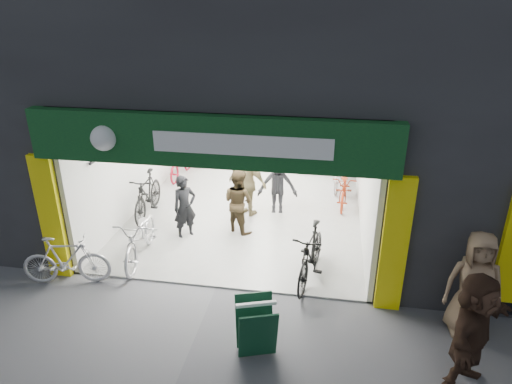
% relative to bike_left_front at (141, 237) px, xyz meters
% --- Properties ---
extents(ground, '(60.00, 60.00, 0.00)m').
position_rel_bike_left_front_xyz_m(ground, '(1.83, -0.79, -0.54)').
color(ground, '#56565B').
rests_on(ground, ground).
extents(building, '(17.00, 10.27, 8.00)m').
position_rel_bike_left_front_xyz_m(building, '(2.74, 4.19, 3.77)').
color(building, '#232326').
rests_on(building, ground).
extents(bike_left_front, '(0.93, 2.12, 1.08)m').
position_rel_bike_left_front_xyz_m(bike_left_front, '(0.00, 0.00, 0.00)').
color(bike_left_front, silver).
rests_on(bike_left_front, ground).
extents(bike_left_midfront, '(0.64, 1.96, 1.16)m').
position_rel_bike_left_front_xyz_m(bike_left_midfront, '(-0.67, 2.04, 0.04)').
color(bike_left_midfront, black).
rests_on(bike_left_midfront, ground).
extents(bike_left_midback, '(0.68, 1.84, 0.96)m').
position_rel_bike_left_front_xyz_m(bike_left_midback, '(-0.67, 4.79, -0.06)').
color(bike_left_midback, maroon).
rests_on(bike_left_midback, ground).
extents(bike_left_back, '(0.63, 1.67, 0.98)m').
position_rel_bike_left_front_xyz_m(bike_left_back, '(-0.31, 6.11, -0.05)').
color(bike_left_back, '#ACABB0').
rests_on(bike_left_back, ground).
extents(bike_right_front, '(0.89, 2.01, 1.17)m').
position_rel_bike_left_front_xyz_m(bike_right_front, '(3.63, -0.19, 0.04)').
color(bike_right_front, black).
rests_on(bike_right_front, ground).
extents(bike_right_mid, '(0.73, 1.80, 0.92)m').
position_rel_bike_left_front_xyz_m(bike_right_mid, '(4.33, 3.57, -0.08)').
color(bike_right_mid, maroon).
rests_on(bike_right_mid, ground).
extents(bike_right_back, '(0.84, 2.02, 1.18)m').
position_rel_bike_left_front_xyz_m(bike_right_back, '(4.21, 4.80, 0.05)').
color(bike_right_back, '#B3B3B8').
rests_on(bike_right_back, ground).
extents(parked_bike, '(1.79, 0.83, 1.03)m').
position_rel_bike_left_front_xyz_m(parked_bike, '(-1.10, -1.09, -0.02)').
color(parked_bike, silver).
rests_on(parked_bike, ground).
extents(customer_a, '(0.67, 0.65, 1.54)m').
position_rel_bike_left_front_xyz_m(customer_a, '(0.64, 1.10, 0.23)').
color(customer_a, black).
rests_on(customer_a, ground).
extents(customer_b, '(0.96, 0.89, 1.57)m').
position_rel_bike_left_front_xyz_m(customer_b, '(1.81, 1.58, 0.25)').
color(customer_b, '#372A19').
rests_on(customer_b, ground).
extents(customer_c, '(1.08, 0.69, 1.59)m').
position_rel_bike_left_front_xyz_m(customer_c, '(2.61, 2.71, 0.26)').
color(customer_c, black).
rests_on(customer_c, ground).
extents(customer_d, '(1.16, 0.80, 1.83)m').
position_rel_bike_left_front_xyz_m(customer_d, '(1.87, 2.44, 0.37)').
color(customer_d, olive).
rests_on(customer_d, ground).
extents(pedestrian_near, '(0.94, 0.63, 1.89)m').
position_rel_bike_left_front_xyz_m(pedestrian_near, '(6.34, -1.28, 0.41)').
color(pedestrian_near, '#8D6F52').
rests_on(pedestrian_near, ground).
extents(pedestrian_far, '(1.44, 1.76, 1.88)m').
position_rel_bike_left_front_xyz_m(pedestrian_far, '(6.01, -2.49, 0.40)').
color(pedestrian_far, '#352218').
rests_on(pedestrian_far, ground).
extents(sandwich_board, '(0.77, 0.78, 0.93)m').
position_rel_bike_left_front_xyz_m(sandwich_board, '(2.91, -2.38, -0.03)').
color(sandwich_board, '#0D3720').
rests_on(sandwich_board, ground).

